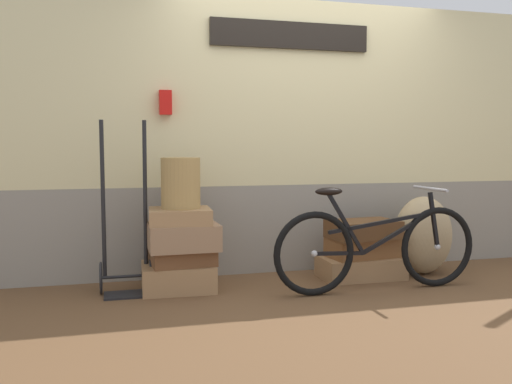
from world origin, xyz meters
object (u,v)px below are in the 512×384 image
(suitcase_2, at_px, (183,236))
(wicker_basket, at_px, (181,183))
(suitcase_5, at_px, (362,247))
(bicycle, at_px, (377,247))
(luggage_trolley, at_px, (125,249))
(suitcase_1, at_px, (182,256))
(suitcase_0, at_px, (178,277))
(suitcase_4, at_px, (361,267))
(suitcase_3, at_px, (180,216))
(suitcase_6, at_px, (363,229))
(burlap_sack, at_px, (423,235))

(suitcase_2, distance_m, wicker_basket, 0.42)
(suitcase_2, relative_size, suitcase_5, 0.92)
(bicycle, bearing_deg, luggage_trolley, 166.76)
(suitcase_1, relative_size, wicker_basket, 1.23)
(suitcase_1, distance_m, bicycle, 1.54)
(suitcase_0, relative_size, suitcase_4, 0.81)
(suitcase_1, height_order, luggage_trolley, luggage_trolley)
(suitcase_4, bearing_deg, wicker_basket, -179.28)
(suitcase_0, distance_m, suitcase_5, 1.59)
(suitcase_3, distance_m, bicycle, 1.56)
(suitcase_4, xyz_separation_m, luggage_trolley, (-1.97, 0.02, 0.25))
(suitcase_6, bearing_deg, suitcase_3, 174.40)
(suitcase_2, relative_size, bicycle, 0.31)
(suitcase_0, relative_size, bicycle, 0.33)
(suitcase_1, xyz_separation_m, suitcase_4, (1.54, -0.00, -0.18))
(suitcase_6, bearing_deg, wicker_basket, 173.49)
(suitcase_2, relative_size, burlap_sack, 0.78)
(luggage_trolley, bearing_deg, suitcase_5, -0.81)
(suitcase_0, distance_m, suitcase_2, 0.33)
(suitcase_2, xyz_separation_m, suitcase_4, (1.54, 0.04, -0.34))
(suitcase_4, height_order, suitcase_6, suitcase_6)
(suitcase_3, bearing_deg, suitcase_0, 109.91)
(wicker_basket, bearing_deg, suitcase_1, 69.06)
(wicker_basket, bearing_deg, burlap_sack, 0.29)
(wicker_basket, distance_m, burlap_sack, 2.20)
(wicker_basket, relative_size, luggage_trolley, 0.30)
(burlap_sack, bearing_deg, luggage_trolley, 179.51)
(suitcase_2, xyz_separation_m, suitcase_5, (1.55, 0.03, -0.17))
(suitcase_4, height_order, wicker_basket, wicker_basket)
(suitcase_0, height_order, suitcase_4, suitcase_0)
(suitcase_3, relative_size, suitcase_4, 0.68)
(luggage_trolley, bearing_deg, suitcase_3, -7.88)
(suitcase_1, xyz_separation_m, suitcase_3, (-0.02, -0.04, 0.32))
(suitcase_5, bearing_deg, suitcase_4, 144.35)
(suitcase_5, xyz_separation_m, suitcase_6, (-0.01, -0.03, 0.16))
(suitcase_0, xyz_separation_m, burlap_sack, (2.17, -0.01, 0.24))
(suitcase_2, distance_m, suitcase_4, 1.57)
(suitcase_2, distance_m, bicycle, 1.52)
(suitcase_1, bearing_deg, wicker_basket, -115.30)
(suitcase_0, xyz_separation_m, suitcase_4, (1.57, -0.01, -0.01))
(suitcase_0, xyz_separation_m, wicker_basket, (0.03, -0.02, 0.75))
(suitcase_2, bearing_deg, suitcase_1, 96.68)
(burlap_sack, bearing_deg, bicycle, -147.50)
(wicker_basket, bearing_deg, bicycle, -15.70)
(suitcase_2, bearing_deg, suitcase_0, 126.47)
(luggage_trolley, bearing_deg, bicycle, -13.24)
(suitcase_1, xyz_separation_m, suitcase_2, (0.01, -0.04, 0.16))
(suitcase_6, height_order, burlap_sack, burlap_sack)
(suitcase_1, relative_size, suitcase_5, 0.83)
(wicker_basket, height_order, bicycle, wicker_basket)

